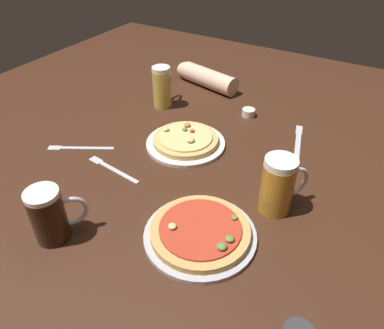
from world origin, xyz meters
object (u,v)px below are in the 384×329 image
Objects in this scene: beer_mug_dark at (162,87)px; fork_spare at (79,148)px; beer_mug_amber at (279,185)px; beer_mug_pale at (50,215)px; ramekin_butter at (248,113)px; fork_left at (112,169)px; knife_right at (298,141)px; pizza_plate_far at (186,141)px; pizza_plate_near at (200,233)px; diner_arm at (204,76)px.

beer_mug_dark is 0.43m from fork_spare.
beer_mug_amber is at bearing 5.34° from fork_spare.
ramekin_butter is (0.17, 0.84, -0.06)m from beer_mug_pale.
ramekin_butter is at bearing 66.83° from fork_left.
ramekin_butter is 0.22× the size of knife_right.
fork_spare is (-0.69, -0.06, -0.08)m from beer_mug_amber.
knife_right is (0.46, 0.46, -0.00)m from fork_left.
beer_mug_pale is 0.86m from knife_right.
beer_mug_pale is at bearing -78.08° from fork_left.
beer_mug_dark reaches higher than pizza_plate_far.
pizza_plate_near is 5.69× the size of ramekin_butter.
beer_mug_pale is at bearing -97.05° from pizza_plate_far.
ramekin_butter reaches higher than knife_right.
beer_mug_pale is 0.86m from ramekin_butter.
beer_mug_amber is 0.70m from fork_spare.
fork_left is 0.71m from diner_arm.
pizza_plate_far is 0.32m from ramekin_butter.
beer_mug_amber is 0.78× the size of fork_left.
diner_arm is at bearing 80.13° from fork_spare.
beer_mug_dark is 0.58m from knife_right.
fork_spare is (-0.18, 0.03, -0.00)m from fork_left.
beer_mug_amber reaches higher than fork_spare.
beer_mug_pale is 0.66× the size of knife_right.
beer_mug_pale is at bearing -139.06° from beer_mug_amber.
fork_spare is (-0.56, 0.14, -0.01)m from pizza_plate_near.
ramekin_butter is at bearing 15.96° from beer_mug_dark.
beer_mug_pale is 0.70× the size of fork_left.
fork_left is at bearing -113.17° from ramekin_butter.
pizza_plate_far is 0.32m from beer_mug_dark.
ramekin_butter is 0.16× the size of diner_arm.
ramekin_butter is at bearing 70.82° from pizza_plate_far.
beer_mug_dark is 0.73× the size of knife_right.
beer_mug_amber is (0.38, -0.14, 0.07)m from pizza_plate_far.
fork_spare is at bearing 169.54° from fork_left.
pizza_plate_far is at bearing 159.40° from beer_mug_amber.
fork_spare is at bearing -99.87° from diner_arm.
pizza_plate_far is 0.84× the size of diner_arm.
pizza_plate_far is 1.33× the size of fork_spare.
pizza_plate_far is at bearing -146.84° from knife_right.
beer_mug_dark is 1.11× the size of beer_mug_pale.
pizza_plate_near is 0.89× the size of diner_arm.
beer_mug_amber is at bearing -82.48° from knife_right.
ramekin_butter is 0.25m from knife_right.
beer_mug_amber is 0.38m from knife_right.
diner_arm reaches higher than knife_right.
fork_spare is at bearing -174.66° from beer_mug_amber.
beer_mug_amber is 0.84m from diner_arm.
ramekin_butter is 0.25× the size of fork_spare.
diner_arm is (-0.19, 0.47, 0.03)m from pizza_plate_far.
ramekin_butter is at bearing 78.42° from beer_mug_pale.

